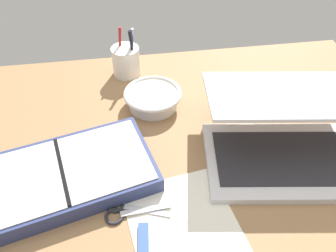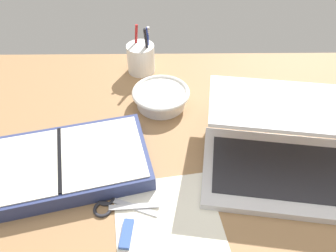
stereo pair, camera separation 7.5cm
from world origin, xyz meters
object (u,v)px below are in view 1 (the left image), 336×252
object	(u,v)px
pen_cup	(126,61)
planner	(64,177)
laptop	(284,137)
scissors	(123,210)
bowl	(153,98)

from	to	relation	value
pen_cup	planner	xyz separation A→B (cm)	(-15.98, -40.23, -2.48)
laptop	planner	size ratio (longest dim) A/B	0.94
laptop	scissors	distance (cm)	39.66
bowl	scissors	bearing A→B (deg)	-107.04
planner	scissors	world-z (taller)	planner
planner	pen_cup	bearing A→B (deg)	54.63
scissors	pen_cup	bearing A→B (deg)	93.97
pen_cup	planner	bearing A→B (deg)	-111.66
pen_cup	scissors	world-z (taller)	pen_cup
scissors	laptop	bearing A→B (deg)	24.18
bowl	scissors	distance (cm)	34.27
bowl	scissors	size ratio (longest dim) A/B	1.16
bowl	pen_cup	xyz separation A→B (cm)	(-6.15, 16.69, 1.94)
laptop	bowl	world-z (taller)	laptop
pen_cup	scissors	distance (cm)	49.72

